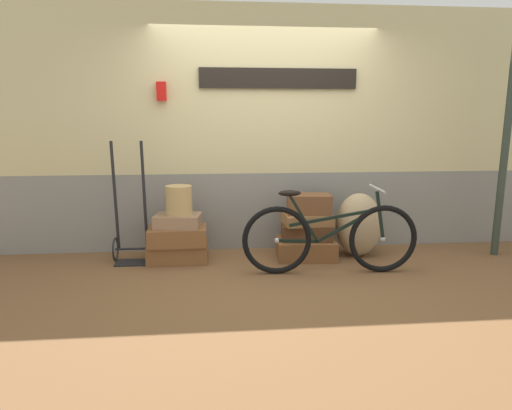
{
  "coord_description": "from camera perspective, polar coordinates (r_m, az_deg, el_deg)",
  "views": [
    {
      "loc": [
        -0.58,
        -4.33,
        1.52
      ],
      "look_at": [
        -0.15,
        0.25,
        0.62
      ],
      "focal_mm": 31.32,
      "sensor_mm": 36.0,
      "label": 1
    }
  ],
  "objects": [
    {
      "name": "burlap_sack",
      "position": [
        5.09,
        12.96,
        -2.47
      ],
      "size": [
        0.51,
        0.43,
        0.71
      ],
      "primitive_type": "ellipsoid",
      "color": "tan",
      "rests_on": "ground"
    },
    {
      "name": "suitcase_0",
      "position": [
        4.93,
        -9.91,
        -5.87
      ],
      "size": [
        0.64,
        0.43,
        0.2
      ],
      "primitive_type": "cube",
      "rotation": [
        0.0,
        0.0,
        0.0
      ],
      "color": "brown",
      "rests_on": "ground"
    },
    {
      "name": "wicker_basket",
      "position": [
        4.77,
        -9.82,
        0.62
      ],
      "size": [
        0.28,
        0.28,
        0.31
      ],
      "primitive_type": "cylinder",
      "color": "tan",
      "rests_on": "suitcase_2"
    },
    {
      "name": "luggage_trolley",
      "position": [
        4.96,
        -15.64,
        -3.31
      ],
      "size": [
        0.38,
        0.35,
        1.29
      ],
      "color": "black",
      "rests_on": "ground"
    },
    {
      "name": "suitcase_4",
      "position": [
        4.96,
        6.46,
        -3.33
      ],
      "size": [
        0.58,
        0.44,
        0.17
      ],
      "primitive_type": "cube",
      "rotation": [
        0.0,
        0.0,
        -0.12
      ],
      "color": "#4C2D19",
      "rests_on": "suitcase_3"
    },
    {
      "name": "suitcase_2",
      "position": [
        4.81,
        -9.93,
        -1.97
      ],
      "size": [
        0.51,
        0.39,
        0.13
      ],
      "primitive_type": "cube",
      "rotation": [
        0.0,
        0.0,
        -0.12
      ],
      "color": "#937051",
      "rests_on": "suitcase_1"
    },
    {
      "name": "suitcase_3",
      "position": [
        4.97,
        6.38,
        -5.55
      ],
      "size": [
        0.66,
        0.49,
        0.21
      ],
      "primitive_type": "cube",
      "rotation": [
        0.0,
        0.0,
        -0.06
      ],
      "color": "brown",
      "rests_on": "ground"
    },
    {
      "name": "suitcase_1",
      "position": [
        4.83,
        -9.98,
        -3.88
      ],
      "size": [
        0.61,
        0.4,
        0.19
      ],
      "primitive_type": "cube",
      "rotation": [
        0.0,
        0.0,
        0.02
      ],
      "color": "brown",
      "rests_on": "suitcase_0"
    },
    {
      "name": "suitcase_5",
      "position": [
        4.91,
        6.52,
        -1.77
      ],
      "size": [
        0.54,
        0.41,
        0.11
      ],
      "primitive_type": "cube",
      "rotation": [
        0.0,
        0.0,
        0.08
      ],
      "color": "olive",
      "rests_on": "suitcase_4"
    },
    {
      "name": "ground",
      "position": [
        4.64,
        2.14,
        -8.47
      ],
      "size": [
        9.25,
        5.2,
        0.06
      ],
      "primitive_type": "cube",
      "color": "brown"
    },
    {
      "name": "bicycle",
      "position": [
        4.46,
        9.39,
        -4.14
      ],
      "size": [
        1.74,
        0.46,
        0.86
      ],
      "color": "black",
      "rests_on": "ground"
    },
    {
      "name": "suitcase_6",
      "position": [
        4.9,
        6.77,
        0.14
      ],
      "size": [
        0.5,
        0.35,
        0.21
      ],
      "primitive_type": "cube",
      "rotation": [
        0.0,
        0.0,
        -0.11
      ],
      "color": "brown",
      "rests_on": "suitcase_5"
    },
    {
      "name": "station_building",
      "position": [
        5.22,
        1.15,
        9.46
      ],
      "size": [
        7.25,
        0.74,
        2.74
      ],
      "color": "gray",
      "rests_on": "ground"
    }
  ]
}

